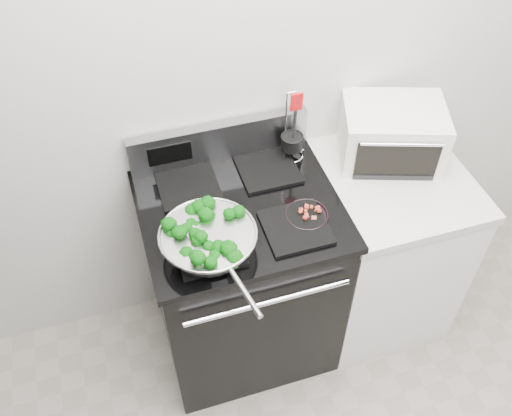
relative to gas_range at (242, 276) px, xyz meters
name	(u,v)px	position (x,y,z in m)	size (l,w,h in m)	color
back_wall	(287,61)	(0.30, 0.34, 0.86)	(4.00, 0.02, 2.70)	beige
gas_range	(242,276)	(0.00, 0.00, 0.00)	(0.79, 0.69, 1.13)	black
counter	(379,246)	(0.68, 0.00, -0.03)	(0.62, 0.68, 0.92)	white
skillet	(209,239)	(-0.17, -0.17, 0.52)	(0.36, 0.57, 0.08)	silver
broccoli_pile	(208,235)	(-0.17, -0.17, 0.54)	(0.28, 0.28, 0.10)	black
bacon_plate	(307,213)	(0.23, -0.13, 0.48)	(0.17, 0.17, 0.04)	black
utensil_holder	(292,145)	(0.29, 0.22, 0.52)	(0.11, 0.11, 0.33)	silver
toaster_oven	(392,133)	(0.71, 0.13, 0.55)	(0.50, 0.43, 0.24)	white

